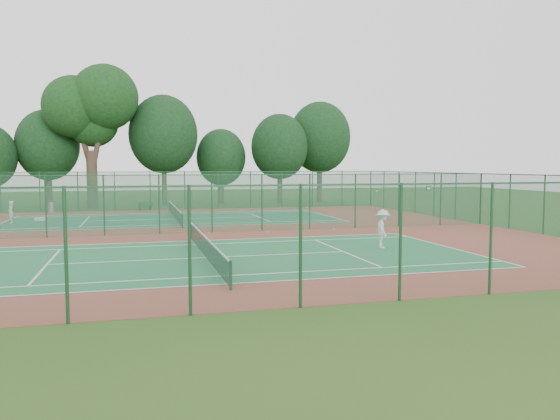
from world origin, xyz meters
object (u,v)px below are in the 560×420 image
object	(u,v)px
bench	(145,206)
kit_bag	(40,219)
player_far	(11,212)
trash_bin	(51,207)
player_near	(383,229)
big_tree	(91,107)

from	to	relation	value
bench	kit_bag	size ratio (longest dim) A/B	1.86
player_far	trash_bin	world-z (taller)	player_far
player_far	kit_bag	size ratio (longest dim) A/B	2.16
bench	player_near	bearing A→B (deg)	-92.75
kit_bag	player_near	bearing A→B (deg)	-68.45
bench	kit_bag	distance (m)	10.62
player_near	trash_bin	bearing A→B (deg)	52.82
trash_bin	big_tree	xyz separation A→B (m)	(3.16, 4.51, 9.09)
player_near	trash_bin	distance (m)	31.96
player_near	big_tree	world-z (taller)	big_tree
player_far	trash_bin	bearing A→B (deg)	171.20
trash_bin	bench	xyz separation A→B (m)	(7.83, -0.06, -0.03)
player_far	bench	size ratio (longest dim) A/B	1.16
player_near	trash_bin	xyz separation A→B (m)	(-18.45, 26.09, -0.50)
player_far	big_tree	size ratio (longest dim) A/B	0.12
player_near	trash_bin	size ratio (longest dim) A/B	2.11
trash_bin	kit_bag	distance (m)	7.45
player_far	trash_bin	xyz separation A→B (m)	(1.38, 8.98, -0.34)
bench	trash_bin	bearing A→B (deg)	154.65
player_near	player_far	xyz separation A→B (m)	(-19.83, 17.11, -0.16)
big_tree	player_near	bearing A→B (deg)	-63.45
trash_bin	bench	size ratio (longest dim) A/B	0.67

